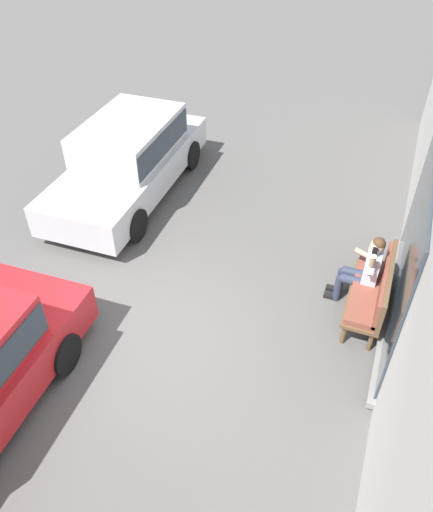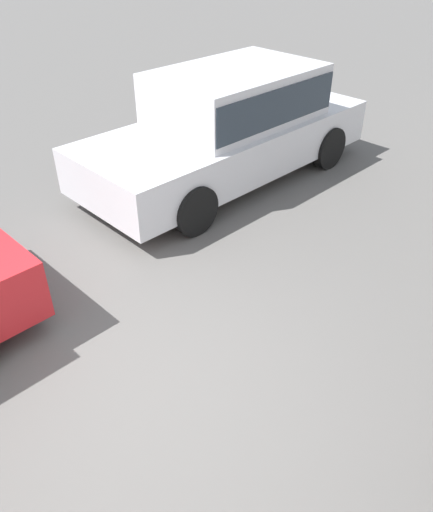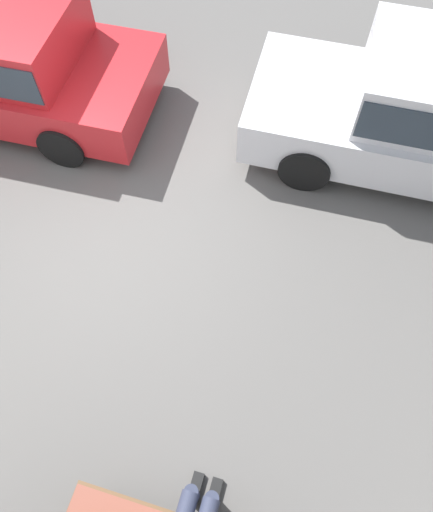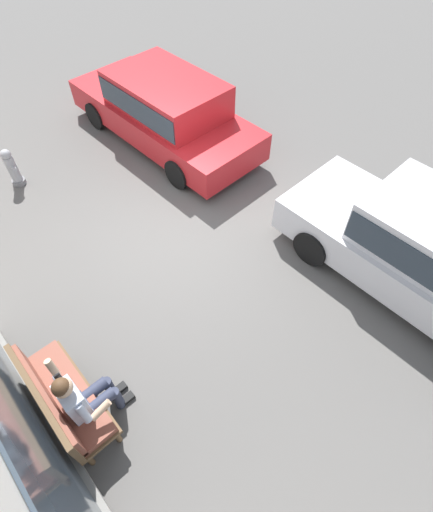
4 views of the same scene
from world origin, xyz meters
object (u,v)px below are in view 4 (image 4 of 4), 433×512
object	(u,v)px
person_on_phone	(83,398)
parked_car_mid	(165,108)
bench	(59,398)
fire_hydrant	(12,168)
parked_car_near	(431,251)

from	to	relation	value
person_on_phone	parked_car_mid	bearing A→B (deg)	-46.37
bench	fire_hydrant	size ratio (longest dim) A/B	1.94
parked_car_near	parked_car_mid	bearing A→B (deg)	5.31
bench	parked_car_near	distance (m)	5.49
parked_car_mid	fire_hydrant	distance (m)	3.28
bench	parked_car_mid	world-z (taller)	parked_car_mid
parked_car_mid	fire_hydrant	bearing A→B (deg)	75.28
fire_hydrant	parked_car_mid	bearing A→B (deg)	-104.72
parked_car_mid	fire_hydrant	size ratio (longest dim) A/B	5.77
person_on_phone	parked_car_near	distance (m)	5.19
bench	parked_car_mid	xyz separation A→B (m)	(3.94, -4.62, 0.25)
parked_car_near	person_on_phone	bearing A→B (deg)	72.23
fire_hydrant	person_on_phone	bearing A→B (deg)	166.01
parked_car_mid	fire_hydrant	xyz separation A→B (m)	(0.83, 3.15, -0.40)
person_on_phone	parked_car_mid	world-z (taller)	parked_car_mid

